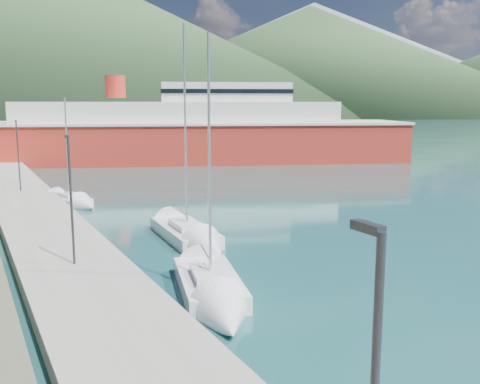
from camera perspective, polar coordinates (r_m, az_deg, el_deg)
ground at (r=132.43m, az=-21.95°, el=5.22°), size 1400.00×1400.00×0.00m
quay at (r=38.56m, az=-20.60°, el=-2.96°), size 5.00×88.00×0.80m
hills_far at (r=651.95m, az=-14.60°, el=15.29°), size 1480.00×900.00×180.00m
hills_near at (r=401.91m, az=-11.89°, el=15.14°), size 1010.00×520.00×115.00m
lamp_posts at (r=27.12m, az=-18.05°, el=0.04°), size 0.15×45.12×6.06m
sailboat_near at (r=22.26m, az=-2.46°, el=-11.56°), size 4.65×8.80×12.13m
sailboat_mid at (r=31.28m, az=-4.57°, el=-5.32°), size 3.12×9.75×13.83m
sailboat_far at (r=45.26m, az=-16.96°, el=-1.15°), size 3.83×6.83×9.56m
ferry at (r=77.09m, az=-6.22°, el=6.14°), size 64.53×35.72×12.70m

